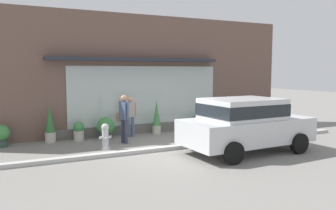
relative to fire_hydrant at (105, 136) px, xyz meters
name	(u,v)px	position (x,y,z in m)	size (l,w,h in m)	color
ground_plane	(169,148)	(1.90, -0.77, -0.42)	(60.00, 60.00, 0.00)	gray
curb_strip	(172,148)	(1.90, -0.97, -0.36)	(14.00, 0.24, 0.12)	#B2B2AD
storefront	(135,75)	(1.91, 2.42, 1.90)	(14.00, 0.81, 4.73)	brown
fire_hydrant	(105,136)	(0.00, 0.00, 0.00)	(0.39, 0.35, 0.83)	#B2B2B7
pedestrian_with_handbag	(124,115)	(0.82, 0.61, 0.57)	(0.33, 0.67, 1.68)	#333847
pedestrian_passerby	(131,113)	(1.41, 1.58, 0.48)	(0.47, 0.25, 1.55)	#475675
parked_car_silver	(245,122)	(3.77, -2.24, 0.52)	(4.18, 2.19, 1.67)	silver
potted_plant_near_hydrant	(106,127)	(0.47, 1.66, 0.01)	(0.66, 0.66, 0.80)	#4C4C51
potted_plant_trailing_edge	(1,135)	(-3.00, 1.83, -0.01)	(0.55, 0.55, 0.73)	#33473D
potted_plant_window_left	(157,118)	(2.56, 1.75, 0.22)	(0.34, 0.34, 1.33)	#B7B2A3
potted_plant_corner_tall	(221,116)	(5.77, 1.93, 0.10)	(0.62, 0.62, 0.93)	#4C4C51
potted_plant_by_entrance	(79,131)	(-0.50, 1.77, -0.07)	(0.38, 0.38, 0.68)	#B7B2A3
potted_plant_low_front	(199,122)	(4.56, 1.83, -0.08)	(0.52, 0.52, 0.69)	#33473D
potted_plant_window_right	(50,124)	(-1.46, 1.87, 0.22)	(0.37, 0.37, 1.34)	#B7B2A3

